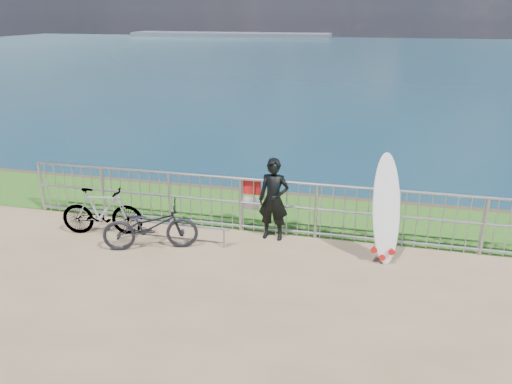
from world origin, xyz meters
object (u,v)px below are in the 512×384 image
(surfboard, at_px, (386,213))
(bicycle_far, at_px, (102,211))
(bicycle_near, at_px, (150,226))
(surfer, at_px, (274,200))

(surfboard, height_order, bicycle_far, surfboard)
(bicycle_near, relative_size, bicycle_far, 1.09)
(bicycle_far, bearing_deg, surfboard, -99.28)
(surfer, distance_m, surfboard, 2.11)
(surfer, relative_size, bicycle_far, 1.00)
(bicycle_near, bearing_deg, surfer, -85.22)
(surfboard, distance_m, bicycle_near, 4.22)
(surfboard, xyz_separation_m, bicycle_far, (-5.36, -0.17, -0.42))
(surfer, distance_m, bicycle_near, 2.35)
(surfboard, bearing_deg, bicycle_near, -172.56)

